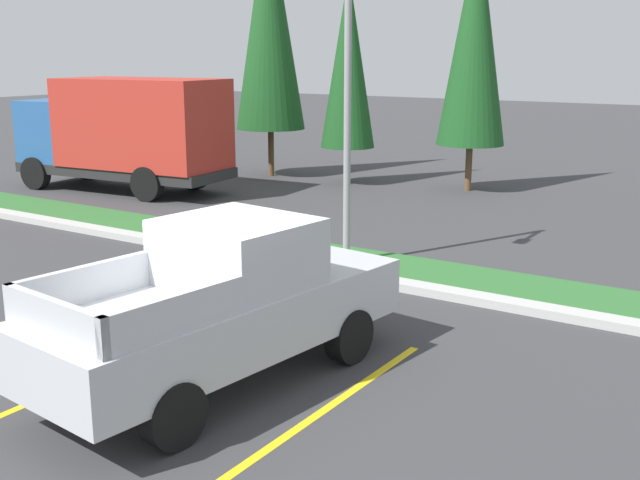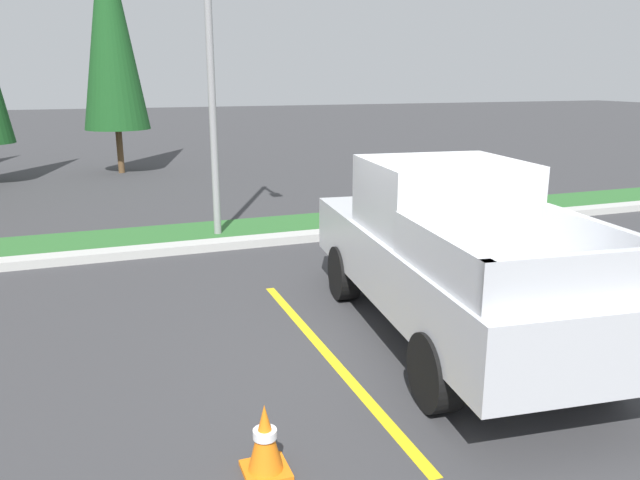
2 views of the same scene
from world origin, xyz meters
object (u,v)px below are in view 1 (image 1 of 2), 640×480
(pickup_truck_main, at_px, (225,304))
(cypress_tree_left_inner, at_px, (348,61))
(street_light, at_px, (343,77))
(cargo_truck_distant, at_px, (125,130))
(cypress_tree_leftmost, at_px, (269,17))
(cypress_tree_center, at_px, (475,36))

(pickup_truck_main, distance_m, cypress_tree_left_inner, 15.93)
(street_light, bearing_deg, cargo_truck_distant, 159.39)
(cypress_tree_leftmost, bearing_deg, cypress_tree_center, 7.57)
(cargo_truck_distant, height_order, street_light, street_light)
(cypress_tree_leftmost, relative_size, cypress_tree_center, 1.14)
(street_light, relative_size, cypress_tree_center, 0.80)
(cargo_truck_distant, bearing_deg, street_light, -20.61)
(pickup_truck_main, distance_m, cargo_truck_distant, 14.99)
(street_light, xyz_separation_m, cypress_tree_left_inner, (-5.10, 8.59, 0.18))
(cypress_tree_left_inner, xyz_separation_m, cypress_tree_center, (3.77, 0.95, 0.74))
(pickup_truck_main, bearing_deg, cargo_truck_distant, 141.47)
(cypress_tree_leftmost, bearing_deg, street_light, -46.48)
(cypress_tree_left_inner, bearing_deg, street_light, -59.30)
(street_light, bearing_deg, pickup_truck_main, -73.27)
(cypress_tree_center, bearing_deg, pickup_truck_main, -78.76)
(cypress_tree_leftmost, height_order, cypress_tree_left_inner, cypress_tree_leftmost)
(street_light, relative_size, cypress_tree_left_inner, 0.96)
(cypress_tree_center, bearing_deg, cypress_tree_left_inner, -165.90)
(pickup_truck_main, distance_m, cypress_tree_center, 15.79)
(street_light, height_order, cypress_tree_leftmost, cypress_tree_leftmost)
(cypress_tree_leftmost, relative_size, cypress_tree_left_inner, 1.36)
(cargo_truck_distant, height_order, cypress_tree_center, cypress_tree_center)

